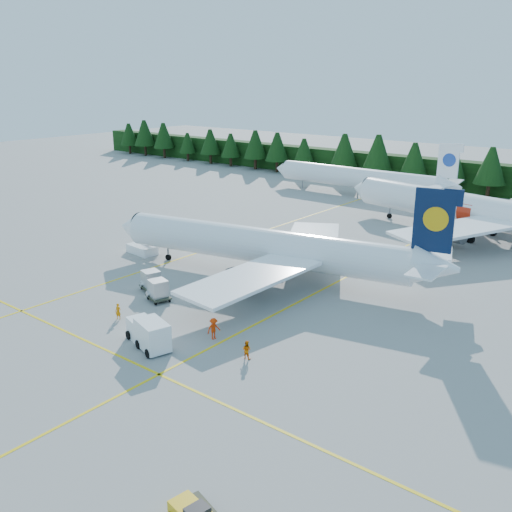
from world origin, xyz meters
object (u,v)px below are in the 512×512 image
Objects in this scene: airstairs at (144,247)px; service_truck at (148,332)px; airliner_navy at (256,246)px; airliner_red at (467,209)px.

service_truck is (20.98, -17.58, 0.44)m from airstairs.
airliner_navy is at bearing 13.53° from airstairs.
airliner_navy reaches higher than service_truck.
airliner_navy is at bearing 118.86° from service_truck.
airliner_red reaches higher than service_truck.
airliner_red reaches higher than airliner_navy.
airstairs reaches higher than service_truck.
airliner_navy is 6.79× the size of airstairs.
airliner_red reaches higher than airstairs.
airliner_red is 7.38× the size of airstairs.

